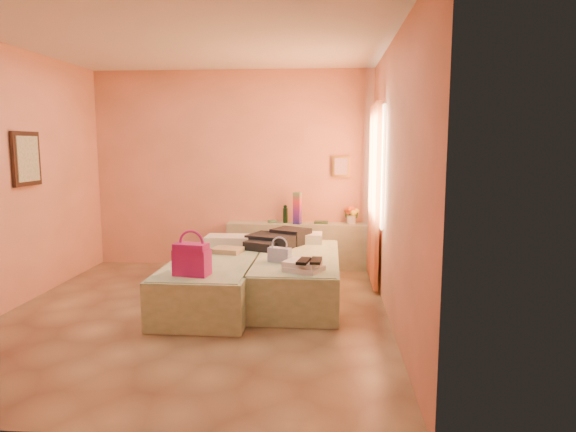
{
  "coord_description": "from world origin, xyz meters",
  "views": [
    {
      "loc": [
        1.37,
        -5.07,
        1.76
      ],
      "look_at": [
        0.91,
        0.85,
        0.93
      ],
      "focal_mm": 32.0,
      "sensor_mm": 36.0,
      "label": 1
    }
  ],
  "objects_px": {
    "bed_left": "(215,281)",
    "blue_handbag": "(279,255)",
    "flower_vase": "(351,213)",
    "towel_stack": "(304,266)",
    "bed_right": "(297,277)",
    "headboard_ledge": "(300,246)",
    "green_book": "(321,222)",
    "water_bottle": "(285,214)",
    "magenta_handbag": "(192,259)"
  },
  "relations": [
    {
      "from": "flower_vase",
      "to": "towel_stack",
      "type": "distance_m",
      "value": 2.27
    },
    {
      "from": "magenta_handbag",
      "to": "towel_stack",
      "type": "xyz_separation_m",
      "value": [
        1.07,
        0.25,
        -0.11
      ]
    },
    {
      "from": "bed_left",
      "to": "blue_handbag",
      "type": "bearing_deg",
      "value": -6.05
    },
    {
      "from": "water_bottle",
      "to": "blue_handbag",
      "type": "bearing_deg",
      "value": -87.24
    },
    {
      "from": "flower_vase",
      "to": "towel_stack",
      "type": "xyz_separation_m",
      "value": [
        -0.57,
        -2.18,
        -0.24
      ]
    },
    {
      "from": "bed_right",
      "to": "green_book",
      "type": "bearing_deg",
      "value": 80.14
    },
    {
      "from": "bed_right",
      "to": "blue_handbag",
      "type": "distance_m",
      "value": 0.51
    },
    {
      "from": "bed_right",
      "to": "towel_stack",
      "type": "relative_size",
      "value": 5.71
    },
    {
      "from": "flower_vase",
      "to": "towel_stack",
      "type": "relative_size",
      "value": 0.82
    },
    {
      "from": "flower_vase",
      "to": "blue_handbag",
      "type": "xyz_separation_m",
      "value": [
        -0.85,
        -1.81,
        -0.22
      ]
    },
    {
      "from": "bed_right",
      "to": "towel_stack",
      "type": "height_order",
      "value": "towel_stack"
    },
    {
      "from": "headboard_ledge",
      "to": "flower_vase",
      "type": "distance_m",
      "value": 0.87
    },
    {
      "from": "headboard_ledge",
      "to": "blue_handbag",
      "type": "relative_size",
      "value": 8.41
    },
    {
      "from": "bed_right",
      "to": "water_bottle",
      "type": "height_order",
      "value": "water_bottle"
    },
    {
      "from": "bed_left",
      "to": "blue_handbag",
      "type": "distance_m",
      "value": 0.81
    },
    {
      "from": "bed_right",
      "to": "water_bottle",
      "type": "relative_size",
      "value": 8.33
    },
    {
      "from": "green_book",
      "to": "bed_left",
      "type": "bearing_deg",
      "value": -120.91
    },
    {
      "from": "blue_handbag",
      "to": "towel_stack",
      "type": "bearing_deg",
      "value": -32.7
    },
    {
      "from": "blue_handbag",
      "to": "headboard_ledge",
      "type": "bearing_deg",
      "value": 106.27
    },
    {
      "from": "water_bottle",
      "to": "green_book",
      "type": "height_order",
      "value": "water_bottle"
    },
    {
      "from": "water_bottle",
      "to": "blue_handbag",
      "type": "relative_size",
      "value": 0.98
    },
    {
      "from": "headboard_ledge",
      "to": "blue_handbag",
      "type": "bearing_deg",
      "value": -93.83
    },
    {
      "from": "towel_stack",
      "to": "bed_right",
      "type": "bearing_deg",
      "value": 98.87
    },
    {
      "from": "flower_vase",
      "to": "green_book",
      "type": "bearing_deg",
      "value": -174.8
    },
    {
      "from": "headboard_ledge",
      "to": "flower_vase",
      "type": "bearing_deg",
      "value": 2.46
    },
    {
      "from": "bed_left",
      "to": "towel_stack",
      "type": "xyz_separation_m",
      "value": [
        1.01,
        -0.45,
        0.3
      ]
    },
    {
      "from": "headboard_ledge",
      "to": "bed_left",
      "type": "height_order",
      "value": "headboard_ledge"
    },
    {
      "from": "headboard_ledge",
      "to": "bed_left",
      "type": "xyz_separation_m",
      "value": [
        -0.85,
        -1.7,
        -0.08
      ]
    },
    {
      "from": "bed_left",
      "to": "bed_right",
      "type": "distance_m",
      "value": 0.94
    },
    {
      "from": "headboard_ledge",
      "to": "water_bottle",
      "type": "height_order",
      "value": "water_bottle"
    },
    {
      "from": "headboard_ledge",
      "to": "flower_vase",
      "type": "xyz_separation_m",
      "value": [
        0.73,
        0.03,
        0.47
      ]
    },
    {
      "from": "towel_stack",
      "to": "green_book",
      "type": "bearing_deg",
      "value": 86.21
    },
    {
      "from": "water_bottle",
      "to": "blue_handbag",
      "type": "xyz_separation_m",
      "value": [
        0.09,
        -1.82,
        -0.19
      ]
    },
    {
      "from": "green_book",
      "to": "water_bottle",
      "type": "bearing_deg",
      "value": 178.71
    },
    {
      "from": "green_book",
      "to": "magenta_handbag",
      "type": "distance_m",
      "value": 2.68
    },
    {
      "from": "magenta_handbag",
      "to": "towel_stack",
      "type": "height_order",
      "value": "magenta_handbag"
    },
    {
      "from": "headboard_ledge",
      "to": "towel_stack",
      "type": "relative_size",
      "value": 5.86
    },
    {
      "from": "headboard_ledge",
      "to": "towel_stack",
      "type": "bearing_deg",
      "value": -85.69
    },
    {
      "from": "headboard_ledge",
      "to": "bed_left",
      "type": "bearing_deg",
      "value": -116.57
    },
    {
      "from": "blue_handbag",
      "to": "towel_stack",
      "type": "height_order",
      "value": "blue_handbag"
    },
    {
      "from": "bed_left",
      "to": "flower_vase",
      "type": "distance_m",
      "value": 2.41
    },
    {
      "from": "headboard_ledge",
      "to": "bed_right",
      "type": "height_order",
      "value": "headboard_ledge"
    },
    {
      "from": "green_book",
      "to": "magenta_handbag",
      "type": "relative_size",
      "value": 0.58
    },
    {
      "from": "headboard_ledge",
      "to": "water_bottle",
      "type": "bearing_deg",
      "value": 170.56
    },
    {
      "from": "magenta_handbag",
      "to": "blue_handbag",
      "type": "relative_size",
      "value": 1.39
    },
    {
      "from": "bed_left",
      "to": "towel_stack",
      "type": "relative_size",
      "value": 5.71
    },
    {
      "from": "headboard_ledge",
      "to": "towel_stack",
      "type": "height_order",
      "value": "headboard_ledge"
    },
    {
      "from": "flower_vase",
      "to": "blue_handbag",
      "type": "relative_size",
      "value": 1.18
    },
    {
      "from": "headboard_ledge",
      "to": "green_book",
      "type": "distance_m",
      "value": 0.46
    },
    {
      "from": "headboard_ledge",
      "to": "water_bottle",
      "type": "xyz_separation_m",
      "value": [
        -0.21,
        0.03,
        0.45
      ]
    }
  ]
}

